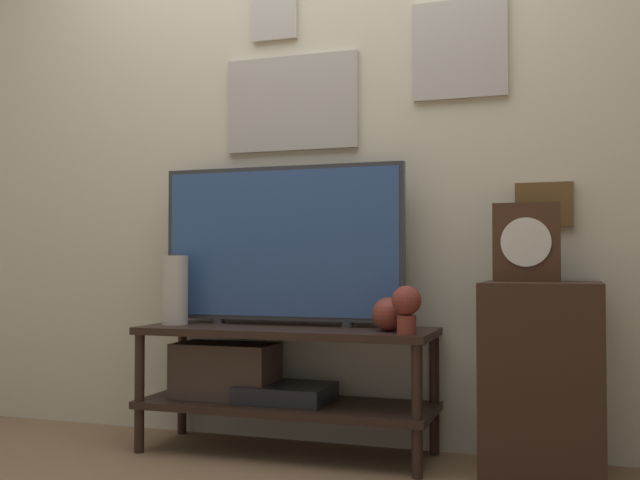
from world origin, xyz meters
name	(u,v)px	position (x,y,z in m)	size (l,w,h in m)	color
ground_plane	(262,469)	(0.00, 0.00, 0.00)	(12.00, 12.00, 0.00)	#846647
wall_back	(308,129)	(0.00, 0.50, 1.36)	(6.40, 0.08, 2.70)	beige
media_console	(265,373)	(-0.09, 0.25, 0.32)	(1.20, 0.41, 0.51)	black
television	(281,243)	(-0.06, 0.34, 0.85)	(1.06, 0.05, 0.67)	#333338
vase_round_glass	(389,314)	(0.44, 0.21, 0.57)	(0.13, 0.13, 0.13)	brown
vase_tall_ceramic	(175,290)	(-0.50, 0.22, 0.65)	(0.11, 0.11, 0.29)	beige
decorative_bust	(407,306)	(0.53, 0.10, 0.61)	(0.11, 0.11, 0.18)	brown
side_table	(542,379)	(1.00, 0.23, 0.35)	(0.42, 0.43, 0.70)	#382319
mantel_clock	(527,242)	(0.94, 0.28, 0.84)	(0.24, 0.11, 0.29)	#422819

